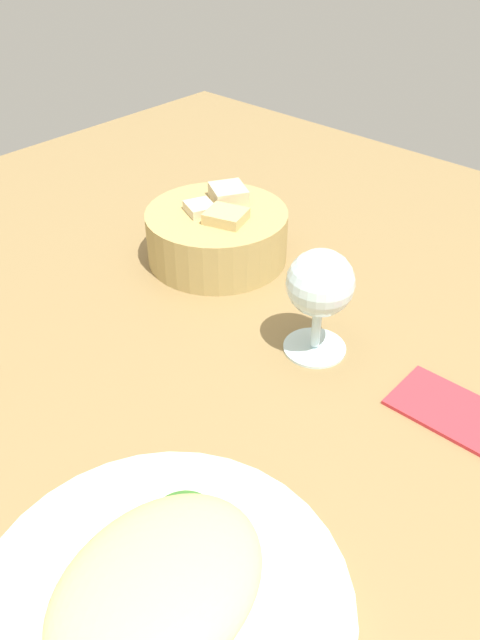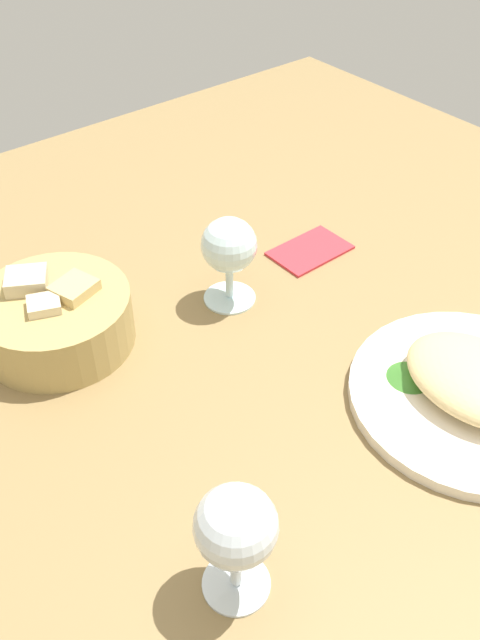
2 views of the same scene
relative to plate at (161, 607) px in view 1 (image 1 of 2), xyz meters
The scene contains 7 objects.
ground_plane 21.30cm from the plate, 36.87° to the left, with size 140.00×140.00×2.00cm, color olive.
plate is the anchor object (origin of this frame).
omelette 2.66cm from the plate, ahead, with size 16.36×12.39×3.92cm, color #E3C583.
lettuce_garnish 7.09cm from the plate, 32.99° to the left, with size 5.13×5.13×1.27cm, color #3D802D.
bread_basket 48.25cm from the plate, 39.29° to the left, with size 18.03×18.03×8.49cm.
wine_glass_near 32.92cm from the plate, 17.61° to the left, with size 6.95×6.95×11.90cm.
folded_napkin 32.29cm from the plate, ahead, with size 11.00×7.00×0.80cm, color red.
Camera 1 is at (-30.29, -32.33, 42.74)cm, focal length 35.31 mm.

